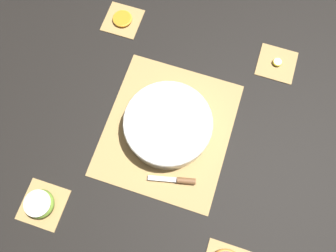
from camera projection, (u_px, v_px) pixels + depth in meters
name	position (u px, v px, depth m)	size (l,w,h in m)	color
ground_plane	(168.00, 129.00, 1.02)	(6.00, 6.00, 0.00)	black
bamboo_mat_center	(168.00, 129.00, 1.02)	(0.43, 0.38, 0.01)	#A8844C
coaster_mat_near_right	(277.00, 63.00, 1.09)	(0.12, 0.12, 0.01)	#A8844C
coaster_mat_far_left	(43.00, 205.00, 0.95)	(0.12, 0.12, 0.01)	#A8844C
coaster_mat_far_right	(123.00, 20.00, 1.14)	(0.12, 0.12, 0.01)	#A8844C
fruit_salad_bowl	(168.00, 125.00, 0.98)	(0.27, 0.27, 0.07)	silver
paring_knife	(184.00, 181.00, 0.96)	(0.05, 0.14, 0.02)	silver
apple_half	(40.00, 204.00, 0.92)	(0.08, 0.08, 0.05)	#7FAD38
orange_slice_whole	(122.00, 19.00, 1.13)	(0.07, 0.07, 0.01)	orange
banana_coin_single	(277.00, 62.00, 1.08)	(0.03, 0.03, 0.01)	#F7EFC6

